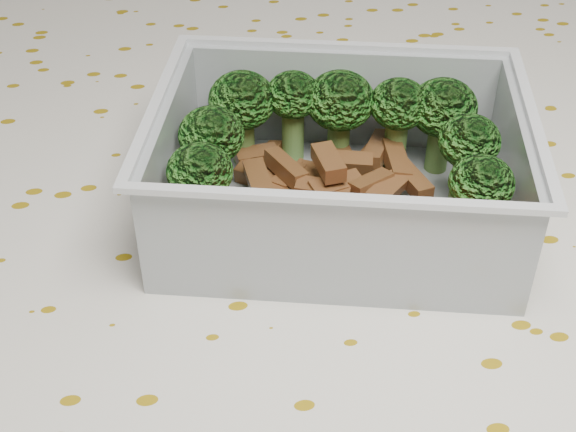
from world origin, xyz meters
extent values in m
cube|color=brown|center=(0.00, 0.00, 0.73)|extent=(1.40, 0.90, 0.04)
cube|color=silver|center=(0.00, 0.00, 0.75)|extent=(1.46, 0.96, 0.01)
cube|color=silver|center=(0.00, 0.48, 0.66)|extent=(1.46, 0.01, 0.18)
cube|color=#B5BEC4|center=(0.03, 0.03, 0.76)|extent=(0.21, 0.18, 0.00)
cube|color=#B5BEC4|center=(0.05, 0.10, 0.79)|extent=(0.18, 0.05, 0.06)
cube|color=#B5BEC4|center=(0.02, -0.03, 0.79)|extent=(0.18, 0.05, 0.06)
cube|color=#B5BEC4|center=(0.12, 0.01, 0.79)|extent=(0.03, 0.13, 0.06)
cube|color=#B5BEC4|center=(-0.06, 0.05, 0.79)|extent=(0.03, 0.13, 0.06)
cube|color=silver|center=(0.05, 0.10, 0.82)|extent=(0.19, 0.05, 0.00)
cube|color=silver|center=(0.01, -0.04, 0.82)|extent=(0.19, 0.05, 0.00)
cube|color=silver|center=(0.12, 0.01, 0.82)|extent=(0.04, 0.14, 0.00)
cube|color=silver|center=(-0.06, 0.05, 0.82)|extent=(0.04, 0.14, 0.00)
cylinder|color=#608C3F|center=(-0.02, 0.09, 0.77)|extent=(0.02, 0.02, 0.03)
ellipsoid|color=#3F8228|center=(-0.02, 0.09, 0.80)|extent=(0.04, 0.04, 0.03)
cylinder|color=#608C3F|center=(0.01, 0.09, 0.78)|extent=(0.02, 0.02, 0.03)
ellipsoid|color=#3F8228|center=(0.01, 0.09, 0.80)|extent=(0.03, 0.03, 0.03)
cylinder|color=#608C3F|center=(0.04, 0.08, 0.77)|extent=(0.02, 0.02, 0.03)
ellipsoid|color=#3F8228|center=(0.04, 0.08, 0.80)|extent=(0.04, 0.04, 0.03)
cylinder|color=#608C3F|center=(0.07, 0.07, 0.78)|extent=(0.02, 0.02, 0.03)
ellipsoid|color=#3F8228|center=(0.07, 0.07, 0.80)|extent=(0.03, 0.03, 0.03)
cylinder|color=#608C3F|center=(0.10, 0.06, 0.77)|extent=(0.02, 0.02, 0.03)
ellipsoid|color=#3F8228|center=(0.10, 0.06, 0.80)|extent=(0.04, 0.04, 0.03)
cylinder|color=#608C3F|center=(-0.03, 0.05, 0.78)|extent=(0.02, 0.02, 0.03)
ellipsoid|color=#3F8228|center=(-0.03, 0.05, 0.80)|extent=(0.04, 0.04, 0.03)
cylinder|color=#608C3F|center=(0.10, 0.03, 0.78)|extent=(0.02, 0.02, 0.03)
ellipsoid|color=#3F8228|center=(0.10, 0.03, 0.80)|extent=(0.03, 0.03, 0.03)
cylinder|color=#608C3F|center=(-0.04, 0.02, 0.78)|extent=(0.02, 0.02, 0.03)
ellipsoid|color=#3F8228|center=(-0.04, 0.02, 0.80)|extent=(0.03, 0.03, 0.03)
cylinder|color=#608C3F|center=(0.09, -0.01, 0.78)|extent=(0.02, 0.02, 0.03)
ellipsoid|color=#3F8228|center=(0.09, -0.01, 0.80)|extent=(0.03, 0.03, 0.03)
cube|color=brown|center=(0.05, 0.03, 0.78)|extent=(0.03, 0.02, 0.01)
cube|color=brown|center=(0.00, 0.08, 0.77)|extent=(0.02, 0.02, 0.01)
cube|color=brown|center=(0.05, 0.02, 0.78)|extent=(0.02, 0.03, 0.01)
cube|color=brown|center=(0.04, 0.06, 0.77)|extent=(0.01, 0.03, 0.01)
cube|color=brown|center=(0.02, 0.04, 0.77)|extent=(0.03, 0.02, 0.01)
cube|color=brown|center=(0.01, 0.05, 0.77)|extent=(0.03, 0.04, 0.01)
cube|color=brown|center=(0.05, 0.02, 0.77)|extent=(0.03, 0.03, 0.01)
cube|color=brown|center=(-0.01, 0.06, 0.77)|extent=(0.03, 0.03, 0.01)
cube|color=brown|center=(0.06, 0.07, 0.78)|extent=(0.03, 0.03, 0.01)
cube|color=brown|center=(0.03, 0.04, 0.79)|extent=(0.02, 0.03, 0.01)
cube|color=brown|center=(0.01, 0.05, 0.77)|extent=(0.02, 0.03, 0.01)
cube|color=brown|center=(0.06, 0.02, 0.78)|extent=(0.03, 0.03, 0.01)
cube|color=brown|center=(-0.01, 0.08, 0.77)|extent=(0.03, 0.02, 0.01)
cube|color=brown|center=(0.00, 0.05, 0.78)|extent=(0.02, 0.03, 0.01)
cube|color=brown|center=(0.07, 0.05, 0.78)|extent=(0.01, 0.04, 0.01)
cube|color=brown|center=(0.00, 0.04, 0.77)|extent=(0.03, 0.03, 0.01)
cube|color=brown|center=(0.04, 0.05, 0.78)|extent=(0.02, 0.02, 0.01)
cube|color=brown|center=(0.02, 0.05, 0.77)|extent=(0.02, 0.03, 0.01)
cube|color=brown|center=(0.02, 0.03, 0.78)|extent=(0.03, 0.02, 0.01)
cube|color=brown|center=(-0.01, 0.04, 0.78)|extent=(0.01, 0.03, 0.01)
cube|color=brown|center=(0.04, 0.02, 0.77)|extent=(0.03, 0.03, 0.01)
cube|color=brown|center=(0.01, 0.03, 0.77)|extent=(0.03, 0.04, 0.01)
cube|color=brown|center=(0.07, 0.03, 0.78)|extent=(0.02, 0.03, 0.01)
cube|color=brown|center=(0.03, 0.03, 0.78)|extent=(0.03, 0.02, 0.01)
cube|color=brown|center=(0.06, 0.07, 0.77)|extent=(0.03, 0.03, 0.01)
cylinder|color=red|center=(0.03, -0.01, 0.78)|extent=(0.14, 0.06, 0.03)
sphere|color=red|center=(0.09, -0.02, 0.78)|extent=(0.03, 0.03, 0.03)
sphere|color=red|center=(-0.04, 0.01, 0.78)|extent=(0.03, 0.03, 0.03)
camera|label=1|loc=(-0.05, -0.31, 1.03)|focal=50.00mm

